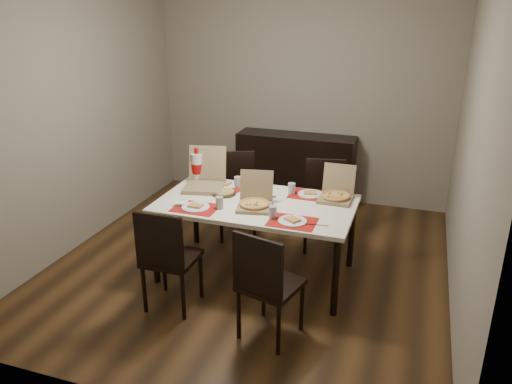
% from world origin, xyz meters
% --- Properties ---
extents(ground, '(3.80, 4.00, 0.02)m').
position_xyz_m(ground, '(0.00, 0.00, -0.01)').
color(ground, '#472E15').
rests_on(ground, ground).
extents(room_walls, '(3.84, 4.02, 2.62)m').
position_xyz_m(room_walls, '(0.00, 0.43, 1.73)').
color(room_walls, gray).
rests_on(room_walls, ground).
extents(sideboard, '(1.50, 0.40, 0.90)m').
position_xyz_m(sideboard, '(0.00, 1.78, 0.45)').
color(sideboard, black).
rests_on(sideboard, ground).
extents(dining_table, '(1.80, 1.00, 0.75)m').
position_xyz_m(dining_table, '(0.12, -0.17, 0.68)').
color(dining_table, '#F2E6CB').
rests_on(dining_table, ground).
extents(chair_near_left, '(0.43, 0.43, 0.93)m').
position_xyz_m(chair_near_left, '(-0.39, -0.97, 0.51)').
color(chair_near_left, black).
rests_on(chair_near_left, ground).
extents(chair_near_right, '(0.51, 0.51, 0.93)m').
position_xyz_m(chair_near_right, '(0.51, -1.10, 0.51)').
color(chair_near_right, black).
rests_on(chair_near_right, ground).
extents(chair_far_left, '(0.55, 0.55, 0.93)m').
position_xyz_m(chair_far_left, '(-0.38, 0.64, 0.51)').
color(chair_far_left, black).
rests_on(chair_far_left, ground).
extents(chair_far_right, '(0.50, 0.50, 0.93)m').
position_xyz_m(chair_far_right, '(0.60, 0.66, 0.51)').
color(chair_far_right, black).
rests_on(chair_far_right, ground).
extents(setting_near_left, '(0.47, 0.30, 0.11)m').
position_xyz_m(setting_near_left, '(-0.31, -0.46, 0.77)').
color(setting_near_left, '#AF0E0B').
rests_on(setting_near_left, dining_table).
extents(setting_near_right, '(0.52, 0.30, 0.11)m').
position_xyz_m(setting_near_right, '(0.50, -0.49, 0.77)').
color(setting_near_right, '#AF0E0B').
rests_on(setting_near_right, dining_table).
extents(setting_far_left, '(0.48, 0.30, 0.11)m').
position_xyz_m(setting_far_left, '(-0.30, 0.14, 0.77)').
color(setting_far_left, '#AF0E0B').
rests_on(setting_far_left, dining_table).
extents(setting_far_right, '(0.51, 0.30, 0.11)m').
position_xyz_m(setting_far_right, '(0.51, 0.15, 0.77)').
color(setting_far_right, '#AF0E0B').
rests_on(setting_far_right, dining_table).
extents(napkin_loose, '(0.16, 0.16, 0.02)m').
position_xyz_m(napkin_loose, '(0.13, -0.15, 0.76)').
color(napkin_loose, white).
rests_on(napkin_loose, dining_table).
extents(pizza_box_center, '(0.36, 0.39, 0.30)m').
position_xyz_m(pizza_box_center, '(0.15, -0.29, 0.80)').
color(pizza_box_center, olive).
rests_on(pizza_box_center, dining_table).
extents(pizza_box_right, '(0.30, 0.34, 0.30)m').
position_xyz_m(pizza_box_right, '(0.81, 0.13, 0.80)').
color(pizza_box_right, olive).
rests_on(pizza_box_right, dining_table).
extents(pizza_box_left, '(0.46, 0.49, 0.38)m').
position_xyz_m(pizza_box_left, '(-0.49, 0.04, 0.81)').
color(pizza_box_left, olive).
rests_on(pizza_box_left, dining_table).
extents(faina_plate, '(0.25, 0.25, 0.03)m').
position_xyz_m(faina_plate, '(-0.24, -0.08, 0.76)').
color(faina_plate, black).
rests_on(faina_plate, dining_table).
extents(dip_bowl, '(0.15, 0.15, 0.03)m').
position_xyz_m(dip_bowl, '(0.20, 0.01, 0.76)').
color(dip_bowl, white).
rests_on(dip_bowl, dining_table).
extents(soda_bottle, '(0.12, 0.12, 0.36)m').
position_xyz_m(soda_bottle, '(-0.63, 0.17, 0.90)').
color(soda_bottle, silver).
rests_on(soda_bottle, dining_table).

